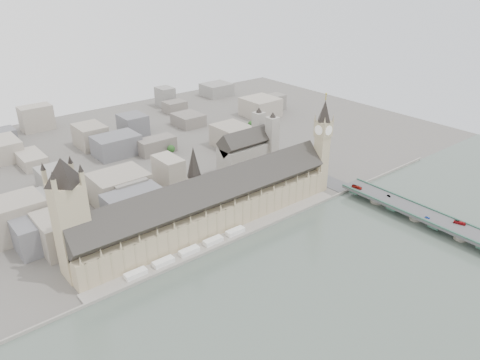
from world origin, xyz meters
TOP-DOWN VIEW (x-y plane):
  - ground at (0.00, 0.00)m, footprint 900.00×900.00m
  - river_thames at (0.00, -165.00)m, footprint 600.00×600.00m
  - embankment_wall at (0.00, -15.00)m, footprint 600.00×1.50m
  - river_terrace at (0.00, -7.50)m, footprint 270.00×15.00m
  - terrace_tents at (-40.00, -7.00)m, footprint 118.00×7.00m
  - palace_of_westminster at (0.00, 19.70)m, footprint 265.00×40.73m
  - elizabeth_tower at (138.00, 8.00)m, footprint 17.00×17.00m
  - victoria_tower at (-122.00, 26.00)m, footprint 30.00×30.00m
  - central_tower at (-10.00, 26.00)m, footprint 13.00×13.00m
  - westminster_bridge at (162.00, -87.50)m, footprint 25.00×325.00m
  - bridge_parapets at (162.00, -132.00)m, footprint 25.00×235.00m
  - westminster_abbey at (110.92, 95.00)m, footprint 68.00×36.00m
  - city_skyline_inland at (0.00, 245.00)m, footprint 720.00×360.00m
  - park_trees at (-10.00, 60.00)m, footprint 110.00×30.00m
  - red_bus_north at (155.57, -28.36)m, footprint 3.74×11.13m
  - red_bus_south at (168.50, -133.36)m, footprint 5.98×10.44m
  - car_blue at (155.90, -109.25)m, footprint 3.05×4.88m
  - car_silver at (165.70, -60.63)m, footprint 2.78×4.57m
  - car_approach at (166.09, 27.21)m, footprint 3.44×5.41m

SIDE VIEW (x-z plane):
  - ground at x=0.00m, z-range 0.00..0.00m
  - river_thames at x=0.00m, z-range 0.00..0.00m
  - river_terrace at x=0.00m, z-range 0.00..2.00m
  - embankment_wall at x=0.00m, z-range 0.00..3.00m
  - terrace_tents at x=-40.00m, z-range 2.00..6.00m
  - westminster_bridge at x=162.00m, z-range 0.00..10.25m
  - park_trees at x=-10.00m, z-range 0.00..15.00m
  - bridge_parapets at x=162.00m, z-range 10.25..11.40m
  - car_silver at x=165.70m, z-range 10.25..11.67m
  - car_approach at x=166.09m, z-range 10.25..11.71m
  - car_blue at x=155.90m, z-range 10.25..11.80m
  - red_bus_south at x=168.50m, z-range 10.25..13.11m
  - red_bus_north at x=155.57m, z-range 10.25..13.29m
  - city_skyline_inland at x=0.00m, z-range 0.00..38.00m
  - palace_of_westminster at x=0.00m, z-range -5.02..50.43m
  - westminster_abbey at x=110.92m, z-range -6.92..57.08m
  - victoria_tower at x=-122.00m, z-range 5.20..105.20m
  - central_tower at x=-10.00m, z-range 33.92..81.92m
  - elizabeth_tower at x=138.00m, z-range 4.34..111.84m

